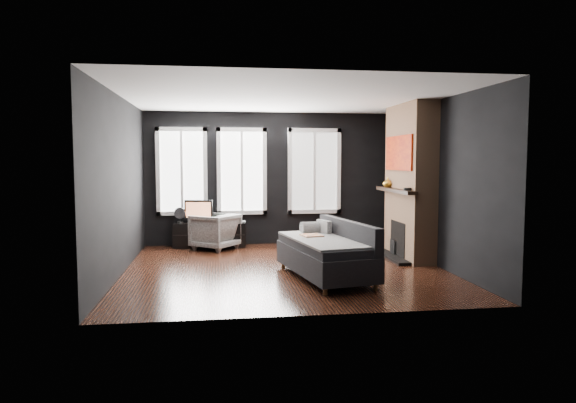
{
  "coord_description": "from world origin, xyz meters",
  "views": [
    {
      "loc": [
        -1.05,
        -8.01,
        1.73
      ],
      "look_at": [
        0.1,
        0.3,
        1.05
      ],
      "focal_mm": 32.0,
      "sensor_mm": 36.0,
      "label": 1
    }
  ],
  "objects": [
    {
      "name": "ceiling",
      "position": [
        0.0,
        0.0,
        2.7
      ],
      "size": [
        5.0,
        5.0,
        0.0
      ],
      "primitive_type": "plane",
      "color": "white",
      "rests_on": "ground"
    },
    {
      "name": "mug",
      "position": [
        -0.83,
        2.17,
        0.55
      ],
      "size": [
        0.14,
        0.12,
        0.12
      ],
      "primitive_type": "imported",
      "rotation": [
        0.0,
        0.0,
        0.26
      ],
      "color": "orange",
      "rests_on": "media_console"
    },
    {
      "name": "book",
      "position": [
        -0.65,
        2.27,
        0.59
      ],
      "size": [
        0.16,
        0.03,
        0.21
      ],
      "primitive_type": "imported",
      "rotation": [
        0.0,
        0.0,
        0.07
      ],
      "color": "#BCB591",
      "rests_on": "media_console"
    },
    {
      "name": "media_console",
      "position": [
        -1.2,
        2.24,
        0.24
      ],
      "size": [
        1.45,
        0.56,
        0.49
      ],
      "primitive_type": null,
      "rotation": [
        0.0,
        0.0,
        -0.09
      ],
      "color": "black",
      "rests_on": "floor"
    },
    {
      "name": "monitor",
      "position": [
        -1.42,
        2.26,
        0.74
      ],
      "size": [
        0.58,
        0.23,
        0.51
      ],
      "primitive_type": null,
      "rotation": [
        0.0,
        0.0,
        -0.19
      ],
      "color": "black",
      "rests_on": "media_console"
    },
    {
      "name": "fireplace",
      "position": [
        2.3,
        0.6,
        1.35
      ],
      "size": [
        0.7,
        1.62,
        2.7
      ],
      "primitive_type": null,
      "color": "#93724C",
      "rests_on": "floor"
    },
    {
      "name": "storage_box",
      "position": [
        -1.07,
        2.21,
        0.54
      ],
      "size": [
        0.21,
        0.15,
        0.11
      ],
      "primitive_type": "cube",
      "rotation": [
        0.0,
        0.0,
        0.13
      ],
      "color": "#317642",
      "rests_on": "media_console"
    },
    {
      "name": "mantel_vase",
      "position": [
        2.05,
        1.05,
        1.32
      ],
      "size": [
        0.22,
        0.23,
        0.17
      ],
      "primitive_type": "imported",
      "rotation": [
        0.0,
        0.0,
        0.3
      ],
      "color": "gold",
      "rests_on": "fireplace"
    },
    {
      "name": "mantel_clock",
      "position": [
        2.05,
        0.05,
        1.25
      ],
      "size": [
        0.14,
        0.14,
        0.04
      ],
      "primitive_type": "cylinder",
      "rotation": [
        0.0,
        0.0,
        -0.02
      ],
      "color": "black",
      "rests_on": "fireplace"
    },
    {
      "name": "armchair",
      "position": [
        -1.1,
        1.95,
        0.38
      ],
      "size": [
        1.01,
        1.02,
        0.77
      ],
      "primitive_type": "imported",
      "rotation": [
        0.0,
        0.0,
        -2.25
      ],
      "color": "white",
      "rests_on": "floor"
    },
    {
      "name": "wall_back",
      "position": [
        0.0,
        2.5,
        1.35
      ],
      "size": [
        5.0,
        0.02,
        2.7
      ],
      "primitive_type": "cube",
      "color": "black",
      "rests_on": "ground"
    },
    {
      "name": "desk_fan",
      "position": [
        -1.79,
        2.26,
        0.65
      ],
      "size": [
        0.26,
        0.26,
        0.32
      ],
      "primitive_type": null,
      "rotation": [
        0.0,
        0.0,
        -0.16
      ],
      "color": "#9E9E9E",
      "rests_on": "media_console"
    },
    {
      "name": "sofa",
      "position": [
        0.51,
        -0.73,
        0.42
      ],
      "size": [
        1.32,
        2.1,
        0.84
      ],
      "primitive_type": null,
      "rotation": [
        0.0,
        0.0,
        0.18
      ],
      "color": "#252527",
      "rests_on": "floor"
    },
    {
      "name": "stripe_pillow",
      "position": [
        0.62,
        -0.14,
        0.61
      ],
      "size": [
        0.18,
        0.36,
        0.35
      ],
      "primitive_type": "cube",
      "rotation": [
        0.0,
        0.0,
        0.29
      ],
      "color": "gray",
      "rests_on": "sofa"
    },
    {
      "name": "windows",
      "position": [
        -0.45,
        2.46,
        2.38
      ],
      "size": [
        4.0,
        0.16,
        1.76
      ],
      "primitive_type": null,
      "color": "white",
      "rests_on": "wall_back"
    },
    {
      "name": "wall_right",
      "position": [
        2.5,
        0.0,
        1.35
      ],
      "size": [
        0.02,
        5.0,
        2.7
      ],
      "primitive_type": "cube",
      "color": "black",
      "rests_on": "ground"
    },
    {
      "name": "floor",
      "position": [
        0.0,
        0.0,
        0.0
      ],
      "size": [
        5.0,
        5.0,
        0.0
      ],
      "primitive_type": "plane",
      "color": "black",
      "rests_on": "ground"
    },
    {
      "name": "wall_left",
      "position": [
        -2.5,
        0.0,
        1.35
      ],
      "size": [
        0.02,
        5.0,
        2.7
      ],
      "primitive_type": "cube",
      "color": "black",
      "rests_on": "ground"
    }
  ]
}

